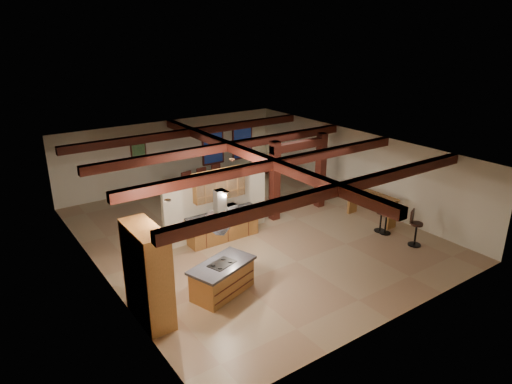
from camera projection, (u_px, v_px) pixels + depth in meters
ground at (250, 233)px, 15.56m from camera, size 12.00×12.00×0.00m
room_walls at (250, 183)px, 14.94m from camera, size 12.00×12.00×12.00m
ceiling_beams at (250, 155)px, 14.61m from camera, size 10.00×12.00×0.28m
timber_posts at (299, 167)px, 16.68m from camera, size 2.50×0.30×2.90m
partition_wall at (217, 205)px, 15.02m from camera, size 3.80×0.18×2.20m
pantry_cabinet at (148, 274)px, 10.63m from camera, size 0.67×1.60×2.40m
back_counter at (223, 226)px, 14.94m from camera, size 2.50×0.66×0.94m
upper_display_cabinet at (219, 185)px, 14.62m from camera, size 1.80×0.36×0.95m
range_hood at (221, 232)px, 11.45m from camera, size 1.10×1.10×1.40m
back_windows at (228, 144)px, 21.11m from camera, size 2.70×0.07×1.70m
framed_art at (139, 153)px, 18.73m from camera, size 0.65×0.05×0.85m
recessed_cans at (211, 182)px, 11.72m from camera, size 3.16×2.46×0.03m
kitchen_island at (222, 278)px, 11.91m from camera, size 1.98×1.46×0.88m
dining_table at (210, 193)px, 18.24m from camera, size 1.94×1.17×0.66m
sofa at (242, 171)px, 21.12m from camera, size 2.14×1.17×0.59m
microwave at (230, 208)px, 14.90m from camera, size 0.41×0.30×0.22m
bar_counter at (372, 202)px, 16.33m from camera, size 0.57×1.99×1.03m
side_table at (264, 167)px, 21.81m from camera, size 0.52×0.52×0.54m
table_lamp at (264, 157)px, 21.63m from camera, size 0.29×0.29×0.34m
bar_stool_a at (415, 228)px, 14.49m from camera, size 0.45×0.46×1.19m
bar_stool_b at (385, 218)px, 15.34m from camera, size 0.39×0.39×1.11m
bar_stool_c at (380, 216)px, 15.50m from camera, size 0.42×0.43×1.12m
dining_chairs at (210, 186)px, 18.13m from camera, size 2.26×2.26×1.29m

